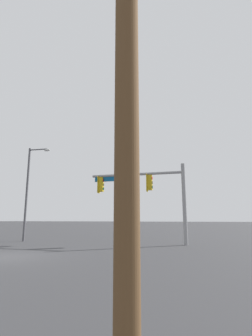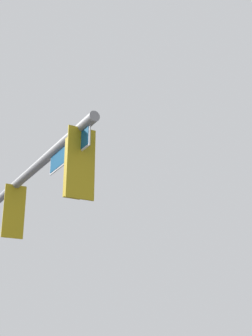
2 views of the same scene
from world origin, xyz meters
name	(u,v)px [view 1 (image 1 of 2)]	position (x,y,z in m)	size (l,w,h in m)	color
ground_plane	(4,257)	(0.00, 0.00, 0.00)	(400.00, 400.00, 0.00)	#38383A
signal_pole_near	(150,189)	(-4.47, -8.68, 3.91)	(7.06, 1.05, 5.63)	gray
street_lamp	(30,186)	(5.52, -7.31, 4.41)	(1.95, 0.50, 7.67)	#4C4C51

